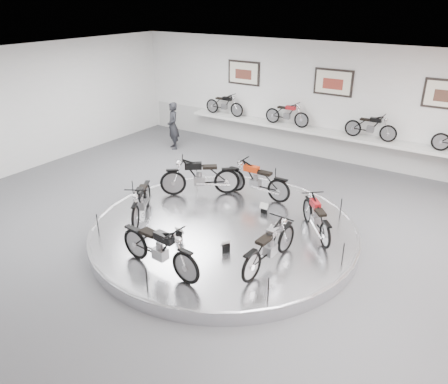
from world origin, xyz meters
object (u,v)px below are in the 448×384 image
Objects in this scene: bike_a at (316,216)px; bike_c at (200,176)px; display_platform at (224,231)px; bike_d at (141,200)px; visitor at (173,126)px; bike_f at (270,245)px; bike_b at (256,180)px; bike_e at (159,248)px; shelf at (325,133)px.

bike_c reaches higher than bike_a.
bike_c reaches higher than display_platform.
bike_a is at bearing 137.60° from bike_c.
bike_c is 1.17× the size of bike_d.
bike_f is at bearing -3.12° from visitor.
display_platform is 6.98m from visitor.
bike_b is 0.97× the size of visitor.
bike_e is at bearing 76.19° from bike_c.
bike_f is at bearing 129.75° from bike_a.
bike_b is 5.74m from visitor.
display_platform is 2.05m from bike_f.
shelf is at bearing -143.92° from bike_c.
bike_c reaches higher than bike_e.
display_platform is 2.24m from bike_a.
visitor is at bearing 55.96° from bike_f.
bike_f is (1.76, 1.35, -0.04)m from bike_e.
bike_c is (-1.54, -5.25, -0.15)m from shelf.
bike_d is (-1.95, -7.16, -0.23)m from shelf.
display_platform is at bearing 71.56° from bike_a.
shelf is 4.53m from bike_b.
bike_c is at bearing 143.43° from display_platform.
bike_f is at bearing -76.81° from shelf.
bike_d is 6.24m from visitor.
display_platform is 2.36m from bike_e.
bike_b reaches higher than bike_a.
shelf is 5.90m from bike_a.
display_platform is at bearing 93.21° from bike_e.
bike_c is at bearing 137.54° from bike_d.
bike_b is at bearing 95.50° from display_platform.
bike_c is at bearing 43.63° from bike_a.
shelf is at bearing 94.07° from bike_e.
bike_d is 0.96× the size of bike_f.
bike_b is at bearing 170.61° from bike_c.
bike_e is (1.50, -3.41, -0.02)m from bike_c.
display_platform is at bearing 65.73° from bike_f.
bike_e is at bearing -91.17° from display_platform.
bike_d is at bearing -105.25° from shelf.
visitor reaches higher than display_platform.
bike_a is 0.82× the size of bike_c.
bike_d reaches higher than display_platform.
bike_d is at bearing -23.04° from visitor.
display_platform is at bearing 105.89° from bike_c.
shelf is at bearing -21.83° from bike_a.
shelf is 6.18× the size of bike_e.
bike_b is 3.17m from bike_d.
bike_b reaches higher than display_platform.
bike_c is (-1.54, 1.15, 0.70)m from display_platform.
shelf is 6.64× the size of bike_f.
bike_a is 0.87× the size of visitor.
display_platform is at bearing -90.00° from shelf.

